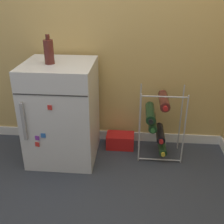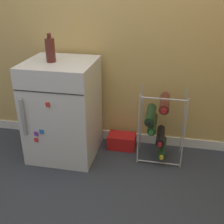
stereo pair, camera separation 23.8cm
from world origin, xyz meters
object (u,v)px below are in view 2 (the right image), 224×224
object	(u,v)px
soda_box	(122,141)
fridge_top_bottle	(50,50)
mini_fridge	(63,110)
wine_rack	(158,124)

from	to	relation	value
soda_box	fridge_top_bottle	xyz separation A→B (m)	(-0.54, -0.20, 0.88)
mini_fridge	fridge_top_bottle	distance (m)	0.53
wine_rack	soda_box	size ratio (longest dim) A/B	2.47
mini_fridge	fridge_top_bottle	xyz separation A→B (m)	(-0.06, -0.03, 0.52)
soda_box	fridge_top_bottle	distance (m)	1.06
mini_fridge	wine_rack	xyz separation A→B (m)	(0.82, 0.07, -0.09)
wine_rack	soda_box	world-z (taller)	wine_rack
wine_rack	soda_box	xyz separation A→B (m)	(-0.33, 0.10, -0.27)
mini_fridge	fridge_top_bottle	size ratio (longest dim) A/B	3.81
wine_rack	fridge_top_bottle	size ratio (longest dim) A/B	2.83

